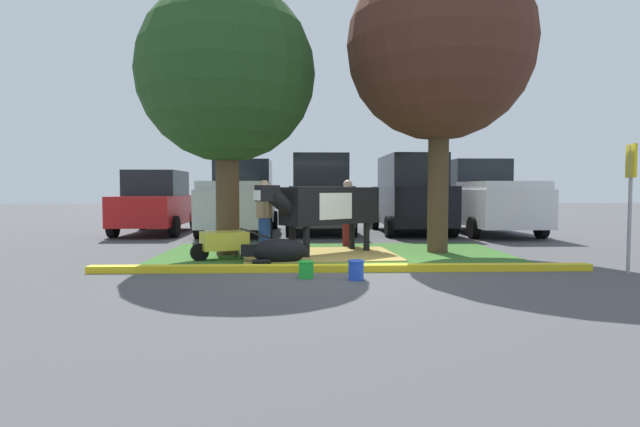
{
  "coord_description": "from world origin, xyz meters",
  "views": [
    {
      "loc": [
        -0.55,
        -8.93,
        1.46
      ],
      "look_at": [
        -0.19,
        2.27,
        0.9
      ],
      "focal_mm": 28.5,
      "sensor_mm": 36.0,
      "label": 1
    }
  ],
  "objects": [
    {
      "name": "ground_plane",
      "position": [
        0.0,
        0.0,
        0.0
      ],
      "size": [
        80.0,
        80.0,
        0.0
      ],
      "primitive_type": "plane",
      "color": "#4C4C4F"
    },
    {
      "name": "grass_island",
      "position": [
        0.13,
        2.13,
        0.01
      ],
      "size": [
        7.61,
        4.2,
        0.02
      ],
      "primitive_type": "cube",
      "color": "#386B28",
      "rests_on": "ground"
    },
    {
      "name": "curb_yellow",
      "position": [
        0.13,
        -0.12,
        0.06
      ],
      "size": [
        8.81,
        0.24,
        0.12
      ],
      "primitive_type": "cube",
      "color": "yellow",
      "rests_on": "ground"
    },
    {
      "name": "hay_bedding",
      "position": [
        -0.19,
        1.97,
        0.03
      ],
      "size": [
        3.37,
        2.63,
        0.04
      ],
      "primitive_type": "cube",
      "rotation": [
        0.0,
        0.0,
        0.07
      ],
      "color": "tan",
      "rests_on": "ground"
    },
    {
      "name": "shade_tree_left",
      "position": [
        -2.21,
        2.19,
        3.91
      ],
      "size": [
        3.83,
        3.83,
        5.85
      ],
      "color": "#4C3823",
      "rests_on": "ground"
    },
    {
      "name": "shade_tree_right",
      "position": [
        2.47,
        2.37,
        4.57
      ],
      "size": [
        4.13,
        4.13,
        6.66
      ],
      "color": "#4C3823",
      "rests_on": "ground"
    },
    {
      "name": "cow_holstein",
      "position": [
        -0.05,
        2.1,
        1.07
      ],
      "size": [
        2.7,
        2.21,
        1.52
      ],
      "color": "black",
      "rests_on": "ground"
    },
    {
      "name": "calf_lying",
      "position": [
        -1.06,
        0.88,
        0.24
      ],
      "size": [
        1.32,
        0.57,
        0.48
      ],
      "color": "black",
      "rests_on": "ground"
    },
    {
      "name": "person_handler",
      "position": [
        -1.38,
        1.82,
        0.88
      ],
      "size": [
        0.34,
        0.49,
        1.63
      ],
      "color": "#23478C",
      "rests_on": "ground"
    },
    {
      "name": "person_visitor_near",
      "position": [
        0.55,
        3.64,
        0.9
      ],
      "size": [
        0.48,
        0.34,
        1.67
      ],
      "color": "maroon",
      "rests_on": "ground"
    },
    {
      "name": "wheelbarrow",
      "position": [
        -2.18,
        1.36,
        0.39
      ],
      "size": [
        1.59,
        1.0,
        0.63
      ],
      "color": "gold",
      "rests_on": "ground"
    },
    {
      "name": "parking_sign",
      "position": [
        4.95,
        -0.57,
        1.55
      ],
      "size": [
        0.16,
        0.43,
        2.2
      ],
      "color": "#99999E",
      "rests_on": "ground"
    },
    {
      "name": "bucket_green",
      "position": [
        -0.51,
        -0.76,
        0.15
      ],
      "size": [
        0.27,
        0.27,
        0.28
      ],
      "color": "green",
      "rests_on": "ground"
    },
    {
      "name": "bucket_blue",
      "position": [
        0.28,
        -0.94,
        0.16
      ],
      "size": [
        0.27,
        0.27,
        0.31
      ],
      "color": "blue",
      "rests_on": "ground"
    },
    {
      "name": "hatchback_white",
      "position": [
        -5.29,
        7.61,
        0.98
      ],
      "size": [
        2.04,
        4.41,
        2.02
      ],
      "color": "red",
      "rests_on": "ground"
    },
    {
      "name": "pickup_truck_black",
      "position": [
        -2.6,
        7.66,
        1.11
      ],
      "size": [
        2.24,
        5.41,
        2.42
      ],
      "color": "silver",
      "rests_on": "ground"
    },
    {
      "name": "suv_dark_grey",
      "position": [
        -0.03,
        7.72,
        1.27
      ],
      "size": [
        2.14,
        4.61,
        2.52
      ],
      "color": "#3D3D42",
      "rests_on": "ground"
    },
    {
      "name": "suv_black",
      "position": [
        2.93,
        7.48,
        1.27
      ],
      "size": [
        2.14,
        4.61,
        2.52
      ],
      "color": "black",
      "rests_on": "ground"
    },
    {
      "name": "pickup_truck_maroon",
      "position": [
        5.34,
        7.38,
        1.11
      ],
      "size": [
        2.24,
        5.41,
        2.42
      ],
      "color": "silver",
      "rests_on": "ground"
    }
  ]
}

